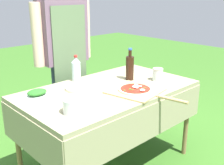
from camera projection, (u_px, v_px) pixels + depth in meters
ground_plane at (109, 165)px, 2.54m from camera, size 12.00×12.00×0.00m
prep_table at (109, 97)px, 2.33m from camera, size 1.46×0.84×0.74m
person_cook at (64, 46)px, 2.68m from camera, size 0.63×0.21×1.69m
pizza_on_peel at (137, 90)px, 2.22m from camera, size 0.44×0.65×0.05m
oil_bottle at (130, 67)px, 2.49m from camera, size 0.07×0.07×0.29m
water_bottle at (76, 69)px, 2.47m from camera, size 0.08×0.08×0.23m
herb_container at (37, 93)px, 2.13m from camera, size 0.18×0.14×0.05m
mixing_tub at (74, 106)px, 1.83m from camera, size 0.14×0.14×0.10m
plate_stack at (80, 88)px, 2.29m from camera, size 0.24×0.24×0.02m
sauce_jar at (158, 75)px, 2.50m from camera, size 0.09×0.09×0.11m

